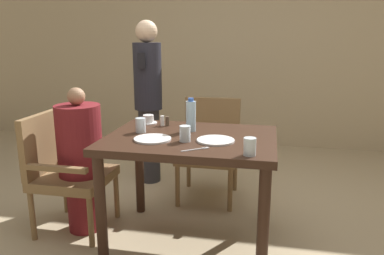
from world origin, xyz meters
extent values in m
plane|color=tan|center=(0.00, 0.00, 0.00)|extent=(16.00, 16.00, 0.00)
cube|color=tan|center=(0.00, 2.59, 1.40)|extent=(8.00, 0.06, 2.80)
cube|color=#331E14|center=(0.00, 0.00, 0.74)|extent=(1.13, 0.85, 0.05)
cylinder|color=#331E14|center=(-0.50, -0.36, 0.36)|extent=(0.07, 0.07, 0.72)
cylinder|color=#331E14|center=(0.50, -0.36, 0.36)|extent=(0.07, 0.07, 0.72)
cylinder|color=#331E14|center=(-0.50, 0.36, 0.36)|extent=(0.07, 0.07, 0.72)
cylinder|color=#331E14|center=(0.50, 0.36, 0.36)|extent=(0.07, 0.07, 0.72)
cube|color=brown|center=(-0.88, 0.00, 0.40)|extent=(0.51, 0.51, 0.07)
cube|color=brown|center=(-1.11, 0.00, 0.66)|extent=(0.05, 0.51, 0.44)
cube|color=brown|center=(-0.88, 0.23, 0.56)|extent=(0.46, 0.04, 0.04)
cube|color=brown|center=(-0.88, -0.23, 0.56)|extent=(0.46, 0.04, 0.04)
cylinder|color=brown|center=(-0.65, 0.22, 0.18)|extent=(0.04, 0.04, 0.37)
cylinder|color=brown|center=(-0.65, -0.22, 0.18)|extent=(0.04, 0.04, 0.37)
cylinder|color=brown|center=(-1.10, 0.22, 0.18)|extent=(0.04, 0.04, 0.37)
cylinder|color=brown|center=(-1.10, -0.22, 0.18)|extent=(0.04, 0.04, 0.37)
cylinder|color=maroon|center=(-0.82, 0.00, 0.22)|extent=(0.24, 0.24, 0.44)
cylinder|color=maroon|center=(-0.82, 0.00, 0.70)|extent=(0.32, 0.32, 0.51)
sphere|color=#997051|center=(-0.82, 0.00, 1.01)|extent=(0.12, 0.12, 0.12)
cube|color=brown|center=(0.00, 0.74, 0.40)|extent=(0.51, 0.51, 0.07)
cube|color=brown|center=(0.00, 0.97, 0.66)|extent=(0.51, 0.05, 0.44)
cube|color=brown|center=(0.23, 0.74, 0.56)|extent=(0.04, 0.46, 0.04)
cube|color=brown|center=(-0.23, 0.74, 0.56)|extent=(0.04, 0.46, 0.04)
cylinder|color=brown|center=(0.22, 0.51, 0.18)|extent=(0.04, 0.04, 0.37)
cylinder|color=brown|center=(-0.22, 0.51, 0.18)|extent=(0.04, 0.04, 0.37)
cylinder|color=brown|center=(0.22, 0.96, 0.18)|extent=(0.04, 0.04, 0.37)
cylinder|color=brown|center=(-0.22, 0.96, 0.18)|extent=(0.04, 0.04, 0.37)
cylinder|color=#2D2D33|center=(-0.64, 1.03, 0.37)|extent=(0.20, 0.20, 0.74)
cylinder|color=#23232D|center=(-0.64, 1.03, 1.05)|extent=(0.27, 0.27, 0.63)
sphere|color=beige|center=(-0.64, 1.03, 1.46)|extent=(0.20, 0.20, 0.20)
cube|color=black|center=(-0.64, 0.87, 1.21)|extent=(0.07, 0.01, 0.14)
cylinder|color=white|center=(-0.22, -0.14, 0.78)|extent=(0.24, 0.24, 0.01)
cylinder|color=white|center=(0.18, -0.09, 0.78)|extent=(0.24, 0.24, 0.01)
cylinder|color=white|center=(-0.40, 0.31, 0.77)|extent=(0.13, 0.13, 0.01)
cylinder|color=white|center=(-0.40, 0.31, 0.81)|extent=(0.08, 0.08, 0.06)
cylinder|color=#A3C6DB|center=(-0.03, 0.14, 0.88)|extent=(0.07, 0.07, 0.21)
cylinder|color=#3359B2|center=(-0.03, 0.14, 0.99)|extent=(0.04, 0.04, 0.02)
cylinder|color=silver|center=(-0.01, -0.13, 0.82)|extent=(0.07, 0.07, 0.10)
cylinder|color=silver|center=(0.41, -0.34, 0.82)|extent=(0.07, 0.07, 0.10)
cylinder|color=silver|center=(-0.36, 0.03, 0.82)|extent=(0.07, 0.07, 0.10)
cylinder|color=white|center=(-0.27, 0.26, 0.81)|extent=(0.03, 0.03, 0.08)
cylinder|color=#4C3D2D|center=(-0.23, 0.26, 0.81)|extent=(0.03, 0.03, 0.07)
cube|color=silver|center=(0.08, -0.30, 0.77)|extent=(0.13, 0.10, 0.00)
cube|color=silver|center=(0.14, -0.25, 0.77)|extent=(0.04, 0.04, 0.00)
camera|label=1|loc=(0.50, -2.36, 1.42)|focal=35.00mm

